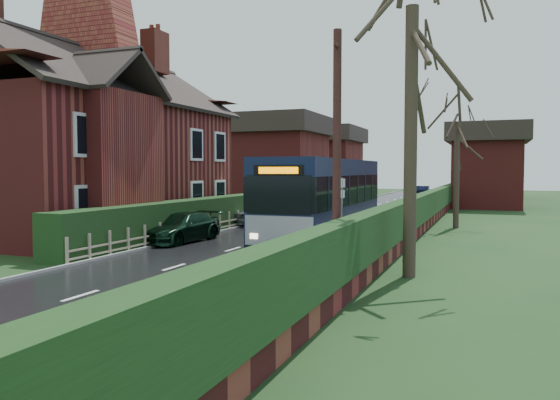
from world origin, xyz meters
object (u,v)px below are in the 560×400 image
at_px(car_green, 182,227).
at_px(telegraph_pole, 337,152).
at_px(bus, 324,200).
at_px(bus_stop_sign, 342,204).
at_px(car_silver, 259,211).
at_px(brick_house, 91,139).

height_order(car_green, telegraph_pole, telegraph_pole).
bearing_deg(bus, bus_stop_sign, -65.88).
xyz_separation_m(bus, car_silver, (-5.00, 4.58, -0.96)).
xyz_separation_m(brick_house, car_green, (5.83, -1.61, -3.78)).
relative_size(brick_house, bus, 1.31).
bearing_deg(telegraph_pole, bus, 101.68).
relative_size(bus, car_silver, 2.64).
distance_m(bus, telegraph_pole, 8.10).
bearing_deg(bus_stop_sign, telegraph_pole, -65.12).
relative_size(bus_stop_sign, telegraph_pole, 0.39).
xyz_separation_m(car_silver, bus_stop_sign, (6.80, -8.45, 1.04)).
height_order(brick_house, bus_stop_sign, brick_house).
bearing_deg(bus_stop_sign, car_green, -173.77).
relative_size(brick_house, car_green, 3.54).
xyz_separation_m(brick_house, bus, (10.93, 1.52, -2.70)).
xyz_separation_m(bus, car_green, (-5.10, -3.13, -1.08)).
distance_m(car_silver, telegraph_pole, 14.50).
bearing_deg(telegraph_pole, brick_house, 148.78).
bearing_deg(bus, brick_house, -172.90).
relative_size(car_green, telegraph_pole, 0.60).
distance_m(bus, car_green, 6.08).
distance_m(brick_house, car_silver, 9.27).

